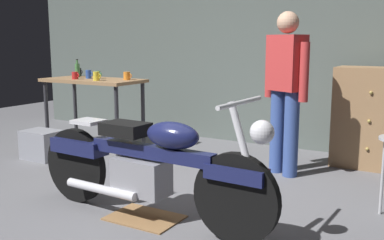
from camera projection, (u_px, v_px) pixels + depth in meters
The scene contains 15 objects.
ground_plane at pixel (145, 209), 3.77m from camera, with size 12.00×12.00×0.00m, color slate.
back_wall at pixel (271, 27), 5.89m from camera, with size 8.00×0.12×3.10m, color #56605B.
workbench at pixel (93, 88), 5.82m from camera, with size 1.30×0.64×0.90m.
motorcycle at pixel (148, 164), 3.47m from camera, with size 2.19×0.60×1.00m.
person_standing at pixel (286, 86), 4.62m from camera, with size 0.52×0.36×1.67m.
wooden_dresser at pixel (373, 118), 4.95m from camera, with size 0.80×0.47×1.10m.
drip_tray at pixel (145, 218), 3.57m from camera, with size 0.56×0.40×0.01m, color olive.
storage_bin at pixel (42, 145), 5.36m from camera, with size 0.44×0.32×0.34m, color gray.
mug_black_matte at pixel (78, 72), 6.24m from camera, with size 0.12×0.08×0.11m.
mug_blue_enamel at pixel (89, 74), 5.84m from camera, with size 0.11×0.07×0.11m.
mug_yellow_tall at pixel (96, 76), 5.53m from camera, with size 0.11×0.08×0.11m.
mug_green_speckled at pixel (98, 75), 5.85m from camera, with size 0.10×0.07×0.10m.
mug_orange_travel at pixel (127, 76), 5.63m from camera, with size 0.12×0.08×0.10m.
mug_red_diner at pixel (75, 76), 5.73m from camera, with size 0.11×0.08×0.09m.
bottle at pixel (77, 70), 6.04m from camera, with size 0.06×0.06×0.24m.
Camera 1 is at (2.15, -2.90, 1.38)m, focal length 42.49 mm.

